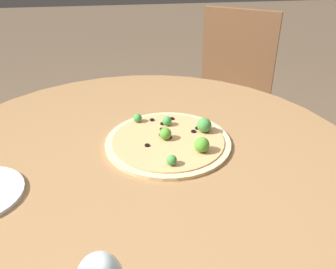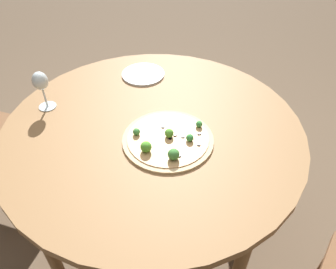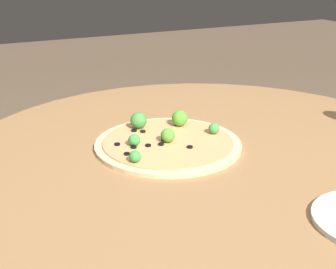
{
  "view_description": "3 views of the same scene",
  "coord_description": "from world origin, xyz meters",
  "views": [
    {
      "loc": [
        -0.03,
        -0.82,
        1.32
      ],
      "look_at": [
        0.08,
        0.07,
        0.8
      ],
      "focal_mm": 40.0,
      "sensor_mm": 36.0,
      "label": 1
    },
    {
      "loc": [
        1.0,
        0.17,
        1.63
      ],
      "look_at": [
        0.08,
        0.07,
        0.8
      ],
      "focal_mm": 35.0,
      "sensor_mm": 36.0,
      "label": 2
    },
    {
      "loc": [
        -0.85,
        0.52,
        1.21
      ],
      "look_at": [
        0.08,
        0.07,
        0.8
      ],
      "focal_mm": 50.0,
      "sensor_mm": 36.0,
      "label": 3
    }
  ],
  "objects": [
    {
      "name": "dining_table",
      "position": [
        0.0,
        0.0,
        0.71
      ],
      "size": [
        1.22,
        1.22,
        0.77
      ],
      "color": "olive",
      "rests_on": "ground_plane"
    },
    {
      "name": "chair",
      "position": [
        0.51,
        0.91,
        0.5
      ],
      "size": [
        0.54,
        0.54,
        0.94
      ],
      "rotation": [
        0.0,
        0.0,
        -0.51
      ],
      "color": "brown",
      "rests_on": "ground_plane"
    },
    {
      "name": "pizza",
      "position": [
        0.08,
        0.07,
        0.78
      ],
      "size": [
        0.35,
        0.35,
        0.06
      ],
      "color": "#DBBC89",
      "rests_on": "dining_table"
    }
  ]
}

